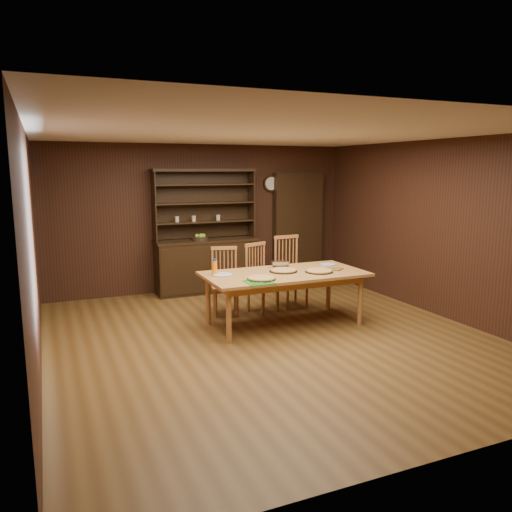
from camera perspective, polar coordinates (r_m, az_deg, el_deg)
name	(u,v)px	position (r m, az deg, el deg)	size (l,w,h in m)	color
floor	(271,338)	(6.56, 1.78, -9.36)	(6.00, 6.00, 0.00)	brown
room_shell	(272,217)	(6.22, 1.86, 4.49)	(6.00, 6.00, 6.00)	white
china_hutch	(206,259)	(8.91, -5.68, -0.30)	(1.84, 0.52, 2.17)	black
doorway	(298,228)	(9.71, 4.79, 3.26)	(1.00, 0.18, 2.10)	black
wall_clock	(271,184)	(9.45, 1.72, 8.28)	(0.30, 0.05, 0.30)	black
dining_table	(284,277)	(6.94, 3.25, -2.43)	(2.23, 1.11, 0.75)	#BA8840
chair_left	(225,279)	(7.54, -3.57, -2.59)	(0.50, 0.48, 1.01)	#A76A39
chair_center	(260,275)	(7.65, 0.43, -2.23)	(0.55, 0.54, 1.05)	#A76A39
chair_right	(289,269)	(7.97, 3.83, -1.46)	(0.50, 0.48, 1.12)	#A76A39
pizza_left	(261,278)	(6.47, 0.62, -2.56)	(0.38, 0.38, 0.04)	black
pizza_right	(319,271)	(7.00, 7.22, -1.70)	(0.39, 0.39, 0.04)	black
pizza_center	(283,270)	(6.98, 3.13, -1.66)	(0.39, 0.39, 0.04)	black
cooling_rack	(259,282)	(6.31, 0.37, -2.99)	(0.32, 0.32, 0.01)	#0CA424
plate_left	(223,275)	(6.76, -3.83, -2.14)	(0.29, 0.29, 0.02)	silver
plate_right	(328,264)	(7.54, 8.22, -0.95)	(0.25, 0.25, 0.02)	silver
foil_dish	(280,264)	(7.29, 2.76, -0.94)	(0.23, 0.17, 0.09)	silver
juice_bottle	(214,267)	(6.78, -4.77, -1.31)	(0.07, 0.07, 0.22)	orange
pot_holder_a	(334,269)	(7.22, 8.93, -1.47)	(0.21, 0.21, 0.02)	#A2121B
pot_holder_b	(332,269)	(7.23, 8.66, -1.44)	(0.19, 0.19, 0.01)	#A2121B
fruit_bowl	(200,238)	(8.75, -6.41, 2.07)	(0.28, 0.28, 0.12)	black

